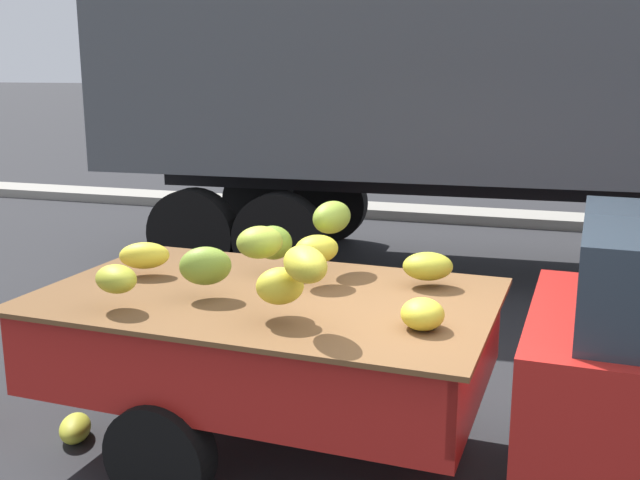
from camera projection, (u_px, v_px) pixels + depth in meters
The scene contains 4 objects.
curb_strip at pixel (512, 218), 12.25m from camera, with size 80.00×0.80×0.16m, color gray.
pickup_truck at pixel (598, 365), 4.10m from camera, with size 5.06×1.99×1.70m.
semi_trailer at pixel (607, 61), 8.48m from camera, with size 12.10×3.12×3.95m.
fallen_banana_bunch_near_tailgate at pixel (75, 428), 5.09m from camera, with size 0.35×0.21×0.17m, color gold.
Camera 1 is at (0.61, -4.00, 2.46)m, focal length 42.19 mm.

